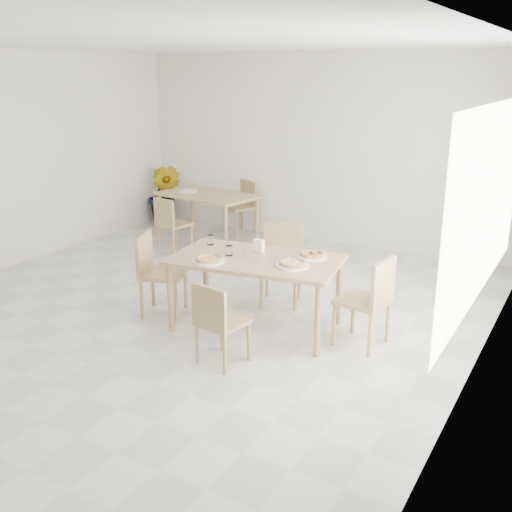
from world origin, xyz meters
The scene contains 22 objects.
room centered at (2.98, 0.30, 1.50)m, with size 7.28×7.00×7.00m.
main_table centered at (0.90, 0.13, 0.68)m, with size 1.78×1.18×0.75m.
chair_south centered at (1.01, -0.75, 0.45)m, with size 0.43×0.43×0.77m.
chair_north centered at (0.77, 0.93, 0.52)m, with size 0.56×0.56×0.89m.
chair_west centered at (-0.24, -0.07, 0.51)m, with size 0.57×0.57×0.88m.
chair_east centered at (2.04, 0.28, 0.51)m, with size 0.49×0.49×0.89m.
plate_margherita centered at (0.56, -0.21, 0.76)m, with size 0.32×0.32×0.02m, color white.
plate_mushroom centered at (1.33, 0.07, 0.76)m, with size 0.33×0.33×0.02m, color white.
plate_pepperoni centered at (1.37, 0.43, 0.76)m, with size 0.31×0.31×0.02m, color white.
pizza_margherita centered at (0.56, -0.21, 0.78)m, with size 0.33×0.33×0.03m.
pizza_mushroom centered at (1.33, 0.07, 0.78)m, with size 0.27×0.27×0.03m.
pizza_pepperoni centered at (1.37, 0.43, 0.78)m, with size 0.30×0.30×0.03m.
tumbler_a centered at (0.62, 0.06, 0.80)m, with size 0.08×0.08×0.10m, color white.
tumbler_b centered at (0.24, 0.30, 0.80)m, with size 0.08×0.08×0.10m, color white.
napkin_holder centered at (0.83, 0.30, 0.82)m, with size 0.13×0.09×0.14m.
fork_a centered at (1.60, -0.01, 0.75)m, with size 0.01×0.17×0.01m, color silver.
fork_b centered at (0.74, 0.15, 0.75)m, with size 0.02×0.20×0.01m, color silver.
second_table centered at (-1.37, 2.57, 0.67)m, with size 1.59×1.05×0.75m.
chair_back_s centered at (-1.50, 1.80, 0.47)m, with size 0.47×0.47×0.81m.
chair_back_n centered at (-1.20, 3.32, 0.49)m, with size 0.55×0.55×0.84m.
plate_empty centered at (-1.73, 2.55, 0.76)m, with size 0.29×0.29×0.02m, color white.
potted_plant centered at (-2.65, 3.12, 0.51)m, with size 0.57×0.46×1.03m, color #36691F.
Camera 1 is at (3.74, -4.76, 2.52)m, focal length 42.00 mm.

